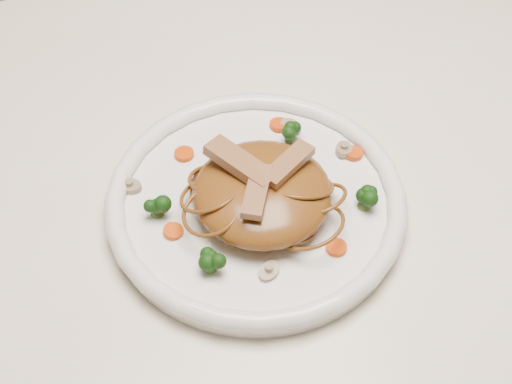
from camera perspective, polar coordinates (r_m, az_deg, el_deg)
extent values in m
cube|color=white|center=(0.80, 3.74, 0.82)|extent=(1.20, 0.80, 0.04)
cylinder|color=brown|center=(1.48, 18.60, 5.39)|extent=(0.06, 0.06, 0.71)
cylinder|color=white|center=(0.74, 0.00, -1.09)|extent=(0.39, 0.39, 0.02)
ellipsoid|color=brown|center=(0.71, 0.47, -0.06)|extent=(0.16, 0.16, 0.04)
cube|color=#9E704A|center=(0.70, 2.49, 2.20)|extent=(0.06, 0.05, 0.01)
cube|color=#9E704A|center=(0.70, -1.21, 2.21)|extent=(0.06, 0.08, 0.01)
cube|color=#9E704A|center=(0.68, 0.07, 0.07)|extent=(0.05, 0.06, 0.01)
cylinder|color=#E84E08|center=(0.81, 1.84, 5.22)|extent=(0.02, 0.02, 0.00)
cylinder|color=#E84E08|center=(0.72, -6.41, -3.03)|extent=(0.02, 0.02, 0.00)
cylinder|color=#E84E08|center=(0.78, 7.53, 2.99)|extent=(0.02, 0.02, 0.00)
cylinder|color=#E84E08|center=(0.78, -5.56, 2.94)|extent=(0.03, 0.03, 0.00)
cylinder|color=#E84E08|center=(0.70, 6.21, -4.27)|extent=(0.02, 0.02, 0.00)
cylinder|color=tan|center=(0.68, 1.00, -6.13)|extent=(0.03, 0.03, 0.01)
cylinder|color=tan|center=(0.79, 6.79, 3.28)|extent=(0.03, 0.03, 0.01)
cylinder|color=tan|center=(0.76, -9.72, 0.44)|extent=(0.03, 0.03, 0.01)
cylinder|color=tan|center=(0.81, 2.68, 5.04)|extent=(0.03, 0.03, 0.01)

